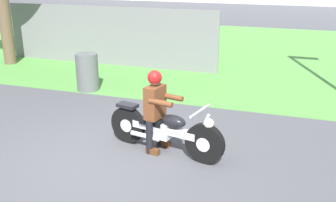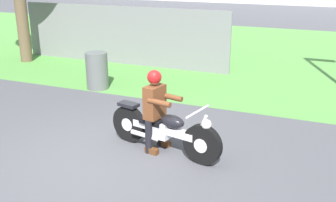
{
  "view_description": "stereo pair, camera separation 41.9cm",
  "coord_description": "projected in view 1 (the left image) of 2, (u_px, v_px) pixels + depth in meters",
  "views": [
    {
      "loc": [
        2.71,
        -5.04,
        3.07
      ],
      "look_at": [
        0.71,
        0.98,
        0.85
      ],
      "focal_mm": 42.5,
      "sensor_mm": 36.0,
      "label": 1
    },
    {
      "loc": [
        3.11,
        -4.89,
        3.07
      ],
      "look_at": [
        0.71,
        0.98,
        0.85
      ],
      "focal_mm": 42.5,
      "sensor_mm": 36.0,
      "label": 2
    }
  ],
  "objects": [
    {
      "name": "trash_can",
      "position": [
        87.0,
        72.0,
        9.94
      ],
      "size": [
        0.55,
        0.55,
        0.93
      ],
      "primitive_type": "cylinder",
      "color": "#595E5B",
      "rests_on": "ground"
    },
    {
      "name": "rider_lead",
      "position": [
        156.0,
        104.0,
        6.62
      ],
      "size": [
        0.62,
        0.54,
        1.41
      ],
      "rotation": [
        0.0,
        0.0,
        -0.22
      ],
      "color": "black",
      "rests_on": "ground"
    },
    {
      "name": "motorcycle_lead",
      "position": [
        164.0,
        130.0,
        6.68
      ],
      "size": [
        2.16,
        0.77,
        0.89
      ],
      "rotation": [
        0.0,
        0.0,
        -0.22
      ],
      "color": "black",
      "rests_on": "ground"
    },
    {
      "name": "ground",
      "position": [
        106.0,
        166.0,
        6.34
      ],
      "size": [
        120.0,
        120.0,
        0.0
      ],
      "primitive_type": "plane",
      "color": "#4C4C51"
    },
    {
      "name": "fence_segment",
      "position": [
        108.0,
        36.0,
        12.31
      ],
      "size": [
        7.0,
        0.06,
        1.8
      ],
      "primitive_type": "cube",
      "color": "slate",
      "rests_on": "ground"
    },
    {
      "name": "grass_verge",
      "position": [
        220.0,
        51.0,
        14.53
      ],
      "size": [
        60.0,
        12.0,
        0.01
      ],
      "primitive_type": "cube",
      "color": "#549342",
      "rests_on": "ground"
    }
  ]
}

